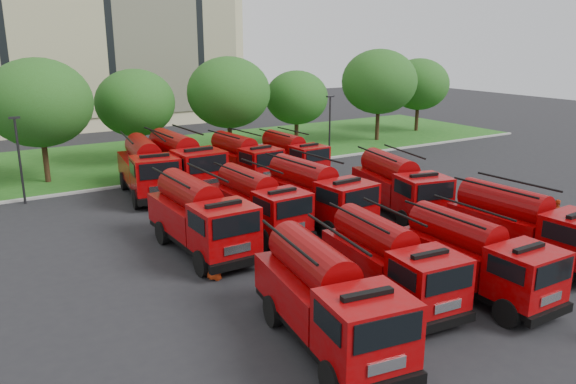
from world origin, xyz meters
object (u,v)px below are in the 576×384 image
Objects in this scene: firefighter_4 at (215,279)px; firefighter_5 at (413,207)px; fire_truck_5 at (258,202)px; fire_truck_10 at (243,159)px; fire_truck_11 at (291,155)px; fire_truck_8 at (147,168)px; fire_truck_3 at (524,226)px; firefighter_3 at (487,244)px; fire_truck_1 at (389,261)px; firefighter_2 at (554,235)px; fire_truck_0 at (327,298)px; fire_truck_2 at (475,257)px; fire_truck_4 at (200,216)px; fire_truck_6 at (316,194)px; fire_truck_7 at (399,186)px; fire_truck_9 at (182,163)px.

firefighter_5 is (13.88, 3.09, 0.00)m from firefighter_4.
fire_truck_10 is at bearing 64.55° from fire_truck_5.
fire_truck_8 is at bearing 176.07° from fire_truck_11.
fire_truck_5 is 9.74m from firefighter_5.
firefighter_4 is 14.22m from firefighter_5.
fire_truck_3 is 2.56m from firefighter_3.
fire_truck_1 is at bearing 36.23° from firefighter_5.
fire_truck_3 is 3.85× the size of firefighter_2.
fire_truck_2 is (6.86, 0.02, -0.11)m from fire_truck_0.
firefighter_3 is at bearing -136.31° from firefighter_4.
fire_truck_4 is 4.01× the size of firefighter_2.
fire_truck_1 is at bearing 28.68° from fire_truck_0.
fire_truck_2 is at bearing -74.05° from fire_truck_5.
fire_truck_10 is at bearing 52.91° from fire_truck_4.
fire_truck_0 is 4.09m from fire_truck_1.
fire_truck_6 is (6.47, 9.97, 0.03)m from fire_truck_0.
fire_truck_1 reaches higher than firefighter_5.
fire_truck_10 is (7.57, 10.44, -0.10)m from fire_truck_4.
fire_truck_2 is at bearing -168.37° from fire_truck_3.
fire_truck_4 is 17.34m from firefighter_2.
fire_truck_0 is at bearing -176.99° from fire_truck_3.
firefighter_2 is 16.96m from firefighter_4.
fire_truck_4 is (-3.96, 8.18, 0.17)m from fire_truck_1.
firefighter_2 is (8.68, 2.32, -1.49)m from fire_truck_2.
fire_truck_8 is (0.91, 20.03, 0.11)m from fire_truck_0.
fire_truck_7 reaches higher than fire_truck_1.
fire_truck_1 is 18.86m from fire_truck_8.
firefighter_2 is 7.59m from firefighter_5.
fire_truck_0 is 1.00× the size of fire_truck_4.
fire_truck_0 is 15.79m from firefighter_2.
fire_truck_0 is 6.64m from firefighter_4.
fire_truck_3 reaches higher than fire_truck_11.
fire_truck_7 is 8.05m from firefighter_2.
firefighter_2 reaches higher than firefighter_3.
fire_truck_0 is 22.61m from fire_truck_11.
fire_truck_3 is 0.95× the size of fire_truck_7.
fire_truck_3 is at bearing 14.98° from fire_truck_2.
fire_truck_2 is at bearing -80.91° from fire_truck_9.
fire_truck_11 is (4.64, 9.72, -0.18)m from fire_truck_6.
fire_truck_2 reaches higher than fire_truck_1.
firefighter_3 is 0.79× the size of firefighter_5.
fire_truck_8 is 6.54m from fire_truck_10.
fire_truck_7 is (7.45, 7.58, 0.11)m from fire_truck_1.
fire_truck_7 is (11.41, -0.60, -0.05)m from fire_truck_4.
firefighter_5 is (13.07, -0.12, -1.65)m from fire_truck_4.
fire_truck_4 is 12.90m from fire_truck_10.
fire_truck_6 is at bearing -117.52° from fire_truck_11.
fire_truck_6 is 4.35× the size of firefighter_4.
firefighter_4 is at bearing -105.38° from fire_truck_4.
fire_truck_11 is (8.02, -0.20, -0.34)m from fire_truck_9.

